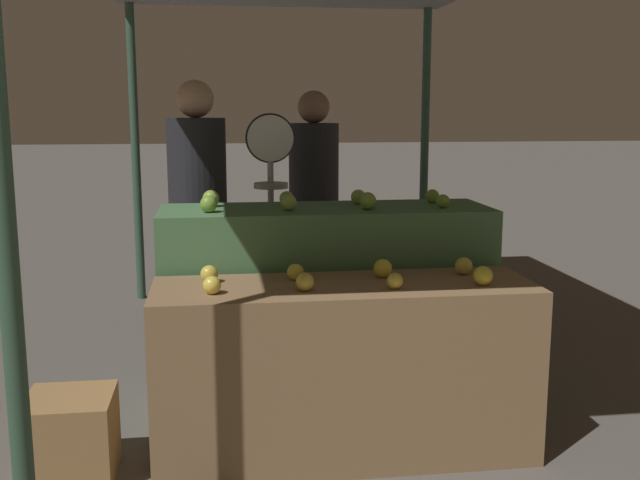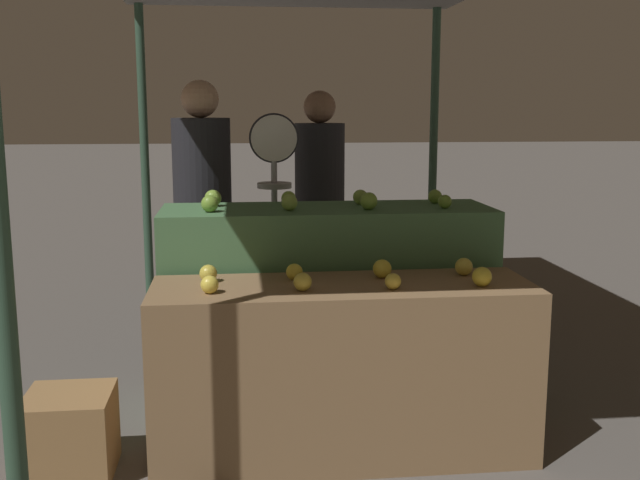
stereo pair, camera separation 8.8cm
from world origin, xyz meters
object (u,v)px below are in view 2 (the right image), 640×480
at_px(person_vendor_at_scale, 203,200).
at_px(person_customer_left, 320,194).
at_px(produce_scale, 274,186).
at_px(wooden_crate_side, 70,434).

relative_size(person_vendor_at_scale, person_customer_left, 1.03).
distance_m(produce_scale, wooden_crate_side, 1.81).
relative_size(person_vendor_at_scale, wooden_crate_side, 4.76).
distance_m(person_vendor_at_scale, person_customer_left, 0.93).
distance_m(person_customer_left, wooden_crate_side, 2.54).
xyz_separation_m(produce_scale, person_customer_left, (0.36, 0.81, -0.15)).
bearing_deg(wooden_crate_side, produce_scale, 51.78).
bearing_deg(produce_scale, person_vendor_at_scale, 143.67).
bearing_deg(person_vendor_at_scale, wooden_crate_side, 80.29).
height_order(person_vendor_at_scale, wooden_crate_side, person_vendor_at_scale).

